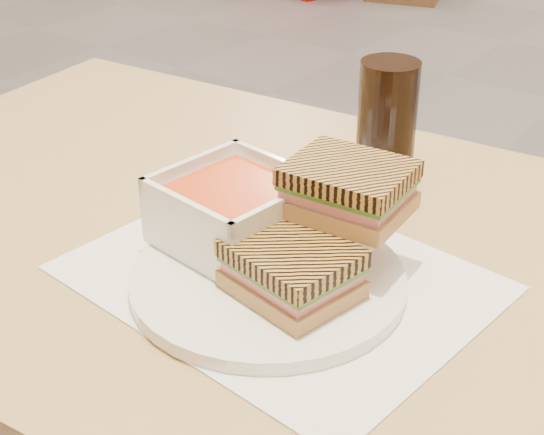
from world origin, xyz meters
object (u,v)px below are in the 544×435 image
Objects in this scene: plate at (268,280)px; panini_lower at (292,269)px; soup_bowl at (234,213)px; cola_glass at (387,123)px; main_table at (292,329)px.

plate is 2.13× the size of panini_lower.
cola_glass reaches higher than soup_bowl.
main_table is 8.45× the size of soup_bowl.
plate is at bearing -83.92° from cola_glass.
cola_glass is (0.00, 0.19, 0.19)m from main_table.
plate is 1.79× the size of soup_bowl.
panini_lower reaches higher than main_table.
cola_glass is (0.04, 0.24, 0.03)m from soup_bowl.
soup_bowl is at bearing -98.53° from cola_glass.
plate is at bearing 163.31° from panini_lower.
panini_lower is at bearing -55.17° from main_table.
plate is at bearing -24.97° from soup_bowl.
panini_lower is (0.04, -0.01, 0.03)m from plate.
main_table is at bearing 124.83° from panini_lower.
main_table is 10.03× the size of panini_lower.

